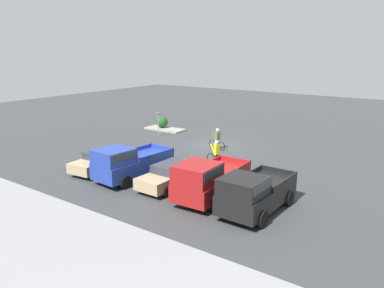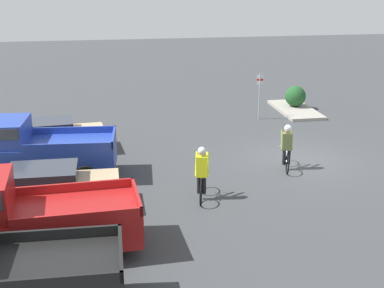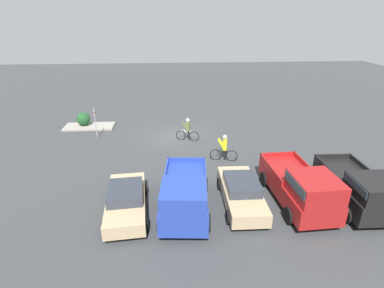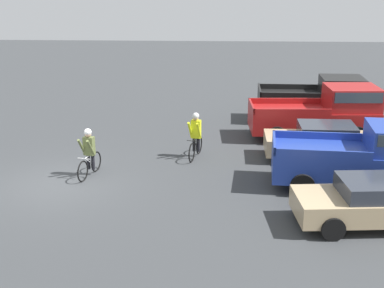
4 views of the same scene
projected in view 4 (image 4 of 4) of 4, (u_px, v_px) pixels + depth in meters
ground_plane at (60, 184)px, 18.11m from camera, size 80.00×80.00×0.00m
pickup_truck_0 at (318, 98)px, 25.48m from camera, size 2.40×4.93×2.14m
pickup_truck_1 at (325, 112)px, 22.84m from camera, size 2.48×5.44×2.25m
sedan_0 at (326, 142)px, 20.31m from camera, size 1.98×4.64×1.38m
pickup_truck_2 at (364, 156)px, 17.46m from camera, size 2.62×5.22×2.18m
sedan_1 at (376, 202)px, 14.98m from camera, size 2.24×4.65×1.36m
cyclist_0 at (89, 152)px, 18.59m from camera, size 1.74×0.55×1.75m
cyclist_1 at (196, 135)px, 20.47m from camera, size 1.76×0.55×1.80m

